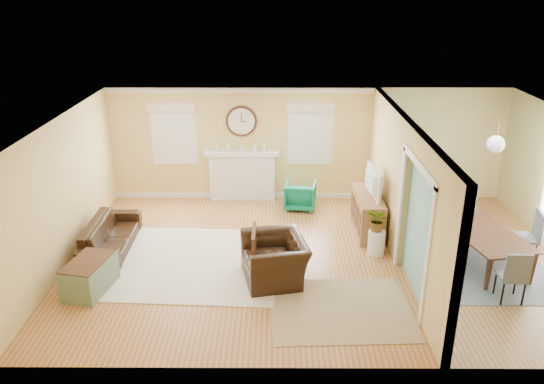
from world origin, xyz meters
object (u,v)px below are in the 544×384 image
object	(u,v)px
sofa	(111,235)
eames_chair	(275,259)
dining_table	(484,248)
credenza	(367,213)
green_chair	(300,195)

from	to	relation	value
sofa	eames_chair	world-z (taller)	eames_chair
sofa	dining_table	world-z (taller)	dining_table
credenza	dining_table	xyz separation A→B (m)	(1.88, -1.33, -0.08)
sofa	green_chair	distance (m)	4.19
eames_chair	dining_table	world-z (taller)	eames_chair
sofa	green_chair	world-z (taller)	green_chair
green_chair	dining_table	world-z (taller)	dining_table
green_chair	dining_table	xyz separation A→B (m)	(3.19, -2.53, 0.01)
credenza	eames_chair	bearing A→B (deg)	-135.14
green_chair	credenza	bearing A→B (deg)	145.59
eames_chair	credenza	xyz separation A→B (m)	(1.88, 1.87, 0.03)
eames_chair	green_chair	bearing A→B (deg)	157.32
eames_chair	credenza	size ratio (longest dim) A/B	0.80
eames_chair	dining_table	size ratio (longest dim) A/B	0.64
eames_chair	dining_table	xyz separation A→B (m)	(3.76, 0.54, -0.06)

